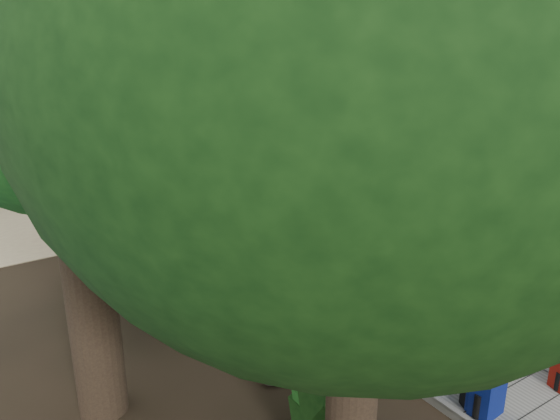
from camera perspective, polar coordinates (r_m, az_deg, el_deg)
ground at (r=11.20m, az=5.20°, el=-8.54°), size 120.00×120.00×0.00m
sand_beach at (r=25.08m, az=-18.33°, el=5.71°), size 40.00×22.00×0.02m
boardwalk at (r=11.89m, az=2.19°, el=-6.51°), size 2.00×12.00×0.12m
backpack_left_a at (r=8.10m, az=20.95°, el=-17.00°), size 0.45×0.33×0.79m
backpack_left_b at (r=8.22m, az=19.92°, el=-16.96°), size 0.42×0.37×0.64m
backpack_left_c at (r=8.40m, az=16.10°, el=-15.13°), size 0.47×0.38×0.78m
backpack_left_d at (r=9.17m, az=10.46°, el=-12.40°), size 0.44×0.37×0.57m
backpack_right_b at (r=9.37m, az=23.84°, el=-12.83°), size 0.40×0.33×0.63m
backpack_right_c at (r=9.60m, az=20.86°, el=-11.78°), size 0.42×0.36×0.60m
backpack_right_d at (r=9.95m, az=17.77°, el=-10.60°), size 0.39×0.33×0.51m
duffel_right_khaki at (r=10.40m, az=15.34°, el=-9.51°), size 0.60×0.66×0.37m
suitcase_on_boardwalk at (r=9.04m, az=12.16°, el=-12.74°), size 0.46×0.33×0.64m
lone_suitcase_on_sand at (r=17.64m, az=-10.55°, el=2.43°), size 0.44×0.31×0.62m
hat_brown at (r=8.03m, az=20.63°, el=-14.71°), size 0.37×0.37×0.11m
hat_white at (r=8.11m, az=16.28°, el=-12.70°), size 0.37×0.37×0.12m
kayak at (r=19.60m, az=-22.91°, el=2.44°), size 1.48×3.53×0.34m
sun_lounger at (r=20.76m, az=-4.96°, el=4.93°), size 0.95×1.80×0.56m
tree_right_c at (r=13.23m, az=12.78°, el=16.33°), size 5.43×5.43×9.39m
tree_right_d at (r=17.28m, az=10.88°, el=18.08°), size 5.55×5.55×10.18m
tree_right_e at (r=17.88m, az=4.57°, el=16.38°), size 4.98×4.98×8.97m
tree_right_f at (r=21.20m, az=5.09°, el=17.79°), size 5.50×5.50×9.82m
tree_left_a at (r=5.05m, az=8.72°, el=5.69°), size 4.74×4.74×7.89m
tree_left_b at (r=6.84m, az=-21.77°, el=14.42°), size 5.25×5.25×9.44m
tree_left_c at (r=11.36m, az=-19.98°, el=11.00°), size 4.39×4.39×7.63m
tree_back_a at (r=23.77m, az=-21.68°, el=15.19°), size 4.97×4.97×8.60m
tree_back_b at (r=25.53m, az=-14.93°, el=18.65°), size 6.16×6.16×11.00m
tree_back_c at (r=25.15m, az=-7.76°, el=15.54°), size 4.38×4.38×7.88m
palm_right_a at (r=16.18m, az=1.71°, el=12.15°), size 3.91×3.91×6.66m
palm_right_b at (r=22.64m, az=-2.20°, el=16.33°), size 4.46×4.46×8.61m
palm_right_c at (r=22.33m, az=-11.78°, el=12.97°), size 3.95×3.95×6.29m
palm_left_a at (r=14.61m, az=-25.04°, el=12.11°), size 4.90×4.90×7.80m
rock_left_b at (r=8.53m, az=-0.85°, el=-17.21°), size 0.31×0.28×0.17m
rock_left_c at (r=10.53m, az=-0.26°, el=-9.41°), size 0.53×0.48×0.29m
rock_left_d at (r=12.15m, az=-11.44°, el=-6.17°), size 0.32×0.29×0.18m
rock_right_a at (r=10.56m, az=26.27°, el=-11.57°), size 0.43×0.39×0.24m
rock_right_b at (r=11.80m, az=19.33°, el=-7.49°), size 0.44×0.39×0.24m
rock_right_c at (r=13.25m, az=6.28°, el=-3.77°), size 0.36×0.32×0.20m
rock_right_d at (r=15.80m, az=2.90°, el=0.14°), size 0.51×0.46×0.28m
shrub_left_a at (r=7.44m, az=5.03°, el=-19.27°), size 1.12×1.12×1.01m
shrub_left_b at (r=10.78m, az=-5.63°, el=-7.44°), size 0.84×0.84×0.76m
shrub_left_c at (r=13.16m, az=-16.64°, el=-2.68°), size 1.14×1.14×1.02m
shrub_right_a at (r=11.33m, az=21.32°, el=-7.11°), size 0.94×0.94×0.85m
shrub_right_b at (r=13.81m, az=10.69°, el=-0.58°), size 1.47×1.47×1.32m
shrub_right_c at (r=15.93m, az=-1.60°, el=1.24°), size 0.86×0.86×0.77m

